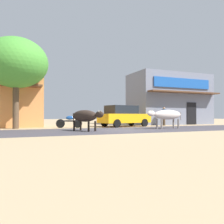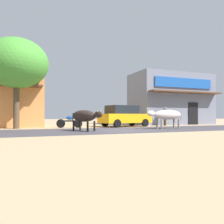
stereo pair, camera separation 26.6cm
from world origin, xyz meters
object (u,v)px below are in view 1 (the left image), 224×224
(parked_hatchback_car, at_px, (124,116))
(parked_motorcycle, at_px, (69,121))
(cow_near_brown, at_px, (85,116))
(pedestrian_by_shop, at_px, (164,115))
(roadside_tree, at_px, (16,63))
(cow_far_dark, at_px, (167,115))

(parked_hatchback_car, distance_m, parked_motorcycle, 4.33)
(cow_near_brown, bearing_deg, pedestrian_by_shop, 26.50)
(parked_motorcycle, distance_m, cow_near_brown, 3.54)
(parked_hatchback_car, xyz_separation_m, parked_motorcycle, (-4.31, -0.19, -0.37))
(roadside_tree, xyz_separation_m, parked_hatchback_car, (7.79, -0.07, -3.47))
(parked_hatchback_car, height_order, pedestrian_by_shop, parked_hatchback_car)
(parked_hatchback_car, height_order, cow_far_dark, parked_hatchback_car)
(parked_hatchback_car, height_order, parked_motorcycle, parked_hatchback_car)
(parked_hatchback_car, height_order, cow_near_brown, parked_hatchback_car)
(parked_motorcycle, relative_size, cow_near_brown, 0.72)
(roadside_tree, bearing_deg, parked_motorcycle, -4.26)
(roadside_tree, height_order, cow_far_dark, roadside_tree)
(parked_hatchback_car, xyz_separation_m, cow_far_dark, (1.50, -3.53, 0.07))
(cow_far_dark, relative_size, pedestrian_by_shop, 1.76)
(roadside_tree, relative_size, pedestrian_by_shop, 3.74)
(roadside_tree, distance_m, cow_far_dark, 10.53)
(pedestrian_by_shop, bearing_deg, roadside_tree, -178.50)
(roadside_tree, bearing_deg, cow_far_dark, -21.19)
(parked_hatchback_car, bearing_deg, pedestrian_by_shop, 5.34)
(cow_near_brown, height_order, pedestrian_by_shop, pedestrian_by_shop)
(parked_motorcycle, distance_m, pedestrian_by_shop, 8.38)
(parked_motorcycle, height_order, cow_far_dark, cow_far_dark)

